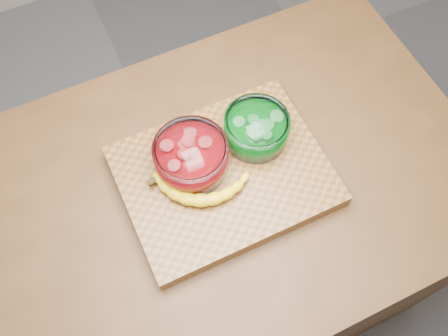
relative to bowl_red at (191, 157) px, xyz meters
name	(u,v)px	position (x,y,z in m)	size (l,w,h in m)	color
ground	(224,279)	(0.06, -0.05, -0.98)	(3.50, 3.50, 0.00)	#5A5A5E
counter	(224,243)	(0.06, -0.05, -0.53)	(1.20, 0.80, 0.90)	#492D16
cutting_board	(224,176)	(0.06, -0.05, -0.06)	(0.45, 0.35, 0.04)	brown
bowl_red	(191,157)	(0.00, 0.00, 0.00)	(0.16, 0.16, 0.08)	white
bowl_green	(256,129)	(0.16, 0.00, 0.00)	(0.15, 0.15, 0.07)	white
banana	(203,182)	(0.00, -0.06, -0.02)	(0.23, 0.15, 0.03)	yellow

